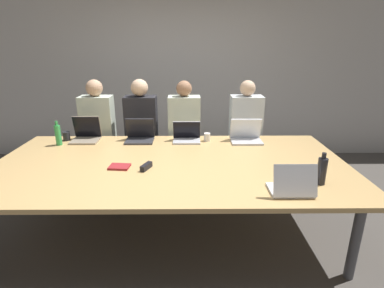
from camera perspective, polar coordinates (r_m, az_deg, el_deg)
ground_plane at (r=3.24m, az=-3.85°, el=-16.01°), size 24.00×24.00×0.00m
curtain_wall at (r=4.96m, az=-2.72°, el=13.62°), size 12.00×0.06×2.80m
conference_table at (r=2.89m, az=-4.15°, el=-4.37°), size 3.36×1.70×0.76m
laptop_far_right at (r=3.51m, az=10.24°, el=1.74°), size 0.36×0.26×0.26m
person_far_right at (r=3.98m, az=10.02°, el=1.43°), size 0.40×0.24×1.41m
laptop_far_center at (r=3.46m, az=-1.02°, el=1.65°), size 0.32×0.22×0.23m
person_far_center at (r=3.89m, az=-1.45°, el=1.32°), size 0.40×0.24×1.40m
cup_far_center at (r=3.47m, az=2.89°, el=1.33°), size 0.07×0.07×0.09m
laptop_near_right at (r=2.38m, az=18.57°, el=-7.51°), size 0.32×0.25×0.25m
bottle_near_right at (r=2.62m, az=23.48°, el=-4.68°), size 0.08×0.08×0.27m
laptop_far_midleft at (r=3.53m, az=-9.90°, el=1.82°), size 0.32×0.26×0.26m
person_far_midleft at (r=3.94m, az=-9.47°, el=1.50°), size 0.40×0.24×1.42m
laptop_far_left at (r=3.70m, az=-19.51°, el=1.88°), size 0.31×0.27×0.28m
person_far_left at (r=4.08m, az=-17.25°, el=1.43°), size 0.40×0.24×1.42m
cup_far_left at (r=3.78m, az=-22.81°, el=1.40°), size 0.08×0.08×0.10m
bottle_far_left at (r=3.63m, az=-24.15°, el=1.61°), size 0.06×0.06×0.27m
stapler at (r=2.74m, az=-8.71°, el=-4.26°), size 0.10×0.16×0.05m
notebook at (r=2.82m, az=-13.65°, el=-4.22°), size 0.19×0.15×0.02m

